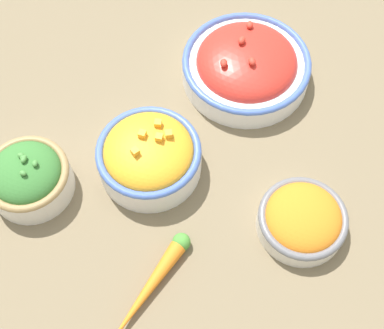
{
  "coord_description": "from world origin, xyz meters",
  "views": [
    {
      "loc": [
        0.2,
        0.32,
        0.74
      ],
      "look_at": [
        0.0,
        0.0,
        0.03
      ],
      "focal_mm": 50.0,
      "sensor_mm": 36.0,
      "label": 1
    }
  ],
  "objects_px": {
    "bowl_cherry_tomatoes": "(246,65)",
    "bowl_carrots": "(303,219)",
    "loose_carrot": "(150,287)",
    "bowl_squash": "(149,155)",
    "bowl_broccoli": "(28,177)"
  },
  "relations": [
    {
      "from": "bowl_squash",
      "to": "bowl_carrots",
      "type": "height_order",
      "value": "bowl_squash"
    },
    {
      "from": "bowl_carrots",
      "to": "bowl_cherry_tomatoes",
      "type": "xyz_separation_m",
      "value": [
        -0.09,
        -0.27,
        0.01
      ]
    },
    {
      "from": "bowl_squash",
      "to": "bowl_carrots",
      "type": "relative_size",
      "value": 1.22
    },
    {
      "from": "bowl_broccoli",
      "to": "bowl_squash",
      "type": "bearing_deg",
      "value": 159.45
    },
    {
      "from": "bowl_broccoli",
      "to": "loose_carrot",
      "type": "height_order",
      "value": "bowl_broccoli"
    },
    {
      "from": "bowl_broccoli",
      "to": "loose_carrot",
      "type": "bearing_deg",
      "value": 107.72
    },
    {
      "from": "bowl_cherry_tomatoes",
      "to": "bowl_carrots",
      "type": "bearing_deg",
      "value": 72.26
    },
    {
      "from": "bowl_broccoli",
      "to": "bowl_cherry_tomatoes",
      "type": "height_order",
      "value": "bowl_broccoli"
    },
    {
      "from": "bowl_squash",
      "to": "loose_carrot",
      "type": "bearing_deg",
      "value": 60.35
    },
    {
      "from": "bowl_carrots",
      "to": "bowl_cherry_tomatoes",
      "type": "bearing_deg",
      "value": -107.74
    },
    {
      "from": "bowl_cherry_tomatoes",
      "to": "loose_carrot",
      "type": "height_order",
      "value": "bowl_cherry_tomatoes"
    },
    {
      "from": "bowl_carrots",
      "to": "loose_carrot",
      "type": "xyz_separation_m",
      "value": [
        0.23,
        -0.03,
        -0.01
      ]
    },
    {
      "from": "bowl_squash",
      "to": "loose_carrot",
      "type": "relative_size",
      "value": 0.89
    },
    {
      "from": "bowl_squash",
      "to": "bowl_broccoli",
      "type": "xyz_separation_m",
      "value": [
        0.17,
        -0.06,
        -0.0
      ]
    },
    {
      "from": "bowl_carrots",
      "to": "bowl_broccoli",
      "type": "xyz_separation_m",
      "value": [
        0.31,
        -0.27,
        0.01
      ]
    }
  ]
}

